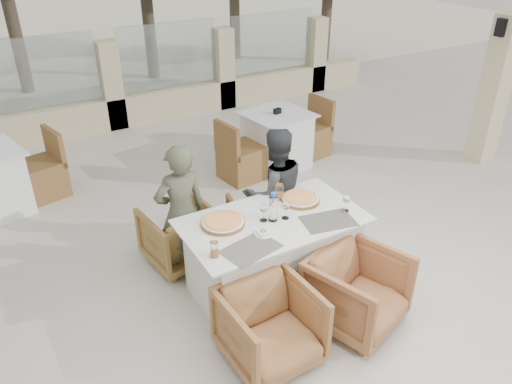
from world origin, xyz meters
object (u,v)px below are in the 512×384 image
wine_glass_near (286,209)px  wine_glass_corner (346,202)px  olive_dish (263,232)px  water_bottle (273,207)px  armchair_far_left (180,235)px  beer_glass_right (279,192)px  armchair_near_right (357,291)px  armchair_near_left (270,327)px  beer_glass_left (214,249)px  diner_right (274,193)px  pizza_left (223,222)px  armchair_far_right (263,225)px  dining_table (272,255)px  wine_glass_centre (264,211)px  diner_left (181,213)px  pizza_right (301,199)px  bg_table_b (277,140)px

wine_glass_near → wine_glass_corner: size_ratio=1.00×
olive_dish → water_bottle: bearing=38.5°
olive_dish → armchair_far_left: (-0.38, 1.00, -0.49)m
beer_glass_right → armchair_near_right: size_ratio=0.21×
wine_glass_near → armchair_near_left: size_ratio=0.26×
beer_glass_left → diner_right: size_ratio=0.10×
pizza_left → armchair_far_right: size_ratio=0.59×
dining_table → wine_glass_corner: (0.64, -0.20, 0.48)m
armchair_far_left → armchair_far_right: bearing=155.0°
wine_glass_centre → wine_glass_corner: 0.75m
beer_glass_left → diner_left: bearing=85.5°
diner_left → pizza_right: bearing=152.9°
wine_glass_corner → armchair_far_left: 1.69m
pizza_right → armchair_near_left: pizza_right is taller
beer_glass_left → olive_dish: bearing=8.3°
pizza_right → wine_glass_near: size_ratio=1.95×
pizza_left → wine_glass_centre: wine_glass_centre is taller
armchair_near_right → bg_table_b: bg_table_b is taller
pizza_left → bg_table_b: bearing=48.3°
dining_table → olive_dish: bearing=-140.8°
beer_glass_left → armchair_near_right: size_ratio=0.18×
beer_glass_right → olive_dish: bearing=-134.7°
armchair_far_left → armchair_far_right: size_ratio=1.03×
wine_glass_near → armchair_far_right: (0.15, 0.63, -0.57)m
armchair_far_right → armchair_near_right: (0.14, -1.31, 0.04)m
pizza_left → dining_table: bearing=-19.8°
wine_glass_centre → armchair_far_right: wine_glass_centre is taller
beer_glass_left → bg_table_b: (2.10, 2.44, -0.45)m
diner_left → armchair_near_left: bearing=95.8°
wine_glass_centre → wine_glass_corner: size_ratio=1.00×
olive_dish → diner_left: bearing=117.6°
pizza_left → diner_left: size_ratio=0.28×
bg_table_b → wine_glass_near: bearing=-128.8°
dining_table → pizza_right: bearing=20.9°
wine_glass_near → armchair_far_right: wine_glass_near is taller
dining_table → wine_glass_near: 0.49m
beer_glass_right → bg_table_b: bearing=58.5°
wine_glass_corner → armchair_near_left: wine_glass_corner is taller
armchair_far_left → diner_left: diner_left is taller
bg_table_b → wine_glass_centre: bearing=-133.0°
beer_glass_left → olive_dish: 0.49m
wine_glass_corner → olive_dish: bearing=176.9°
water_bottle → armchair_near_left: 1.01m
diner_left → bg_table_b: (2.03, 1.57, -0.30)m
wine_glass_centre → armchair_far_right: 0.87m
olive_dish → diner_right: bearing=52.1°
pizza_right → wine_glass_corner: bearing=-54.6°
wine_glass_corner → armchair_near_left: 1.31m
wine_glass_centre → olive_dish: 0.22m
olive_dish → armchair_near_right: size_ratio=0.15×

